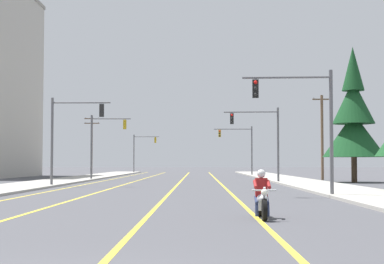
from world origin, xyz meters
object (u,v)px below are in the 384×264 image
object	(u,v)px
traffic_signal_mid_right	(262,133)
traffic_signal_far_right	(241,143)
traffic_signal_far_left	(141,148)
traffic_signal_mid_left	(103,138)
utility_pole_left_far	(92,143)
traffic_signal_near_right	(306,113)
traffic_signal_near_left	(69,128)
motorcycle_with_rider	(262,199)
utility_pole_right_far	(322,136)
conifer_tree_right_verge_far	(354,120)

from	to	relation	value
traffic_signal_mid_right	traffic_signal_far_right	size ratio (longest dim) A/B	1.00
traffic_signal_far_right	traffic_signal_far_left	size ratio (longest dim) A/B	1.00
traffic_signal_mid_left	utility_pole_left_far	xyz separation A→B (m)	(-5.78, 26.78, 0.42)
traffic_signal_near_right	utility_pole_left_far	distance (m)	58.43
traffic_signal_near_left	traffic_signal_mid_left	bearing A→B (deg)	90.38
traffic_signal_near_right	traffic_signal_near_left	bearing A→B (deg)	138.87
motorcycle_with_rider	traffic_signal_far_left	size ratio (longest dim) A/B	0.35
traffic_signal_near_right	traffic_signal_far_left	bearing A→B (deg)	102.02
traffic_signal_near_left	utility_pole_left_far	world-z (taller)	utility_pole_left_far
motorcycle_with_rider	traffic_signal_near_right	xyz separation A→B (m)	(3.35, 11.43, 3.48)
traffic_signal_far_left	traffic_signal_near_right	bearing A→B (deg)	-77.98
motorcycle_with_rider	utility_pole_right_far	bearing A→B (deg)	75.99
traffic_signal_mid_left	traffic_signal_far_left	distance (m)	40.33
motorcycle_with_rider	traffic_signal_far_left	xyz separation A→B (m)	(-11.20, 79.81, 3.47)
traffic_signal_mid_right	utility_pole_right_far	world-z (taller)	utility_pole_right_far
conifer_tree_right_verge_far	traffic_signal_far_right	bearing A→B (deg)	107.40
traffic_signal_far_right	utility_pole_left_far	xyz separation A→B (m)	(-20.25, 8.74, 0.36)
motorcycle_with_rider	traffic_signal_far_right	xyz separation A→B (m)	(3.41, 57.52, 3.51)
traffic_signal_mid_left	utility_pole_right_far	bearing A→B (deg)	1.63
traffic_signal_near_left	utility_pole_left_far	bearing A→B (deg)	97.91
motorcycle_with_rider	utility_pole_left_far	world-z (taller)	utility_pole_left_far
traffic_signal_near_right	traffic_signal_near_left	size ratio (longest dim) A/B	1.00
traffic_signal_near_left	utility_pole_right_far	bearing A→B (deg)	37.60
motorcycle_with_rider	conifer_tree_right_verge_far	xyz separation A→B (m)	(11.16, 32.77, 4.67)
traffic_signal_near_right	traffic_signal_far_right	size ratio (longest dim) A/B	1.00
motorcycle_with_rider	traffic_signal_mid_left	xyz separation A→B (m)	(-11.06, 39.48, 3.44)
traffic_signal_near_left	utility_pole_right_far	xyz separation A→B (m)	(20.96, 16.14, 0.20)
traffic_signal_mid_left	utility_pole_left_far	bearing A→B (deg)	102.17
utility_pole_left_far	motorcycle_with_rider	bearing A→B (deg)	-75.74
traffic_signal_near_right	utility_pole_right_far	bearing A→B (deg)	76.93
traffic_signal_mid_left	conifer_tree_right_verge_far	size ratio (longest dim) A/B	0.54
utility_pole_left_far	traffic_signal_far_right	bearing A→B (deg)	-23.35
motorcycle_with_rider	utility_pole_right_far	size ratio (longest dim) A/B	0.27
traffic_signal_mid_right	traffic_signal_mid_left	bearing A→B (deg)	151.93
traffic_signal_near_right	utility_pole_left_far	size ratio (longest dim) A/B	0.76
traffic_signal_far_right	utility_pole_right_far	xyz separation A→B (m)	(6.59, -17.44, 0.16)
traffic_signal_near_right	traffic_signal_mid_right	size ratio (longest dim) A/B	1.00
traffic_signal_near_right	utility_pole_right_far	world-z (taller)	utility_pole_right_far
motorcycle_with_rider	traffic_signal_near_right	world-z (taller)	traffic_signal_near_right
traffic_signal_far_left	conifer_tree_right_verge_far	size ratio (longest dim) A/B	0.54
traffic_signal_near_left	traffic_signal_mid_right	bearing A→B (deg)	28.65
motorcycle_with_rider	conifer_tree_right_verge_far	distance (m)	34.94
utility_pole_right_far	utility_pole_left_far	distance (m)	37.50
utility_pole_left_far	utility_pole_right_far	bearing A→B (deg)	-44.29
traffic_signal_mid_right	conifer_tree_right_verge_far	distance (m)	7.93
traffic_signal_near_left	traffic_signal_far_right	world-z (taller)	same
motorcycle_with_rider	traffic_signal_mid_right	bearing A→B (deg)	83.92
conifer_tree_right_verge_far	traffic_signal_far_left	bearing A→B (deg)	115.43
motorcycle_with_rider	utility_pole_left_far	distance (m)	68.47
traffic_signal_near_right	traffic_signal_far_left	size ratio (longest dim) A/B	1.00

